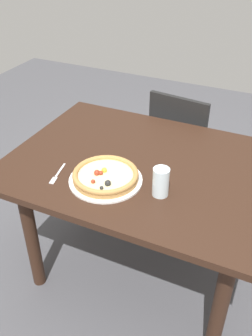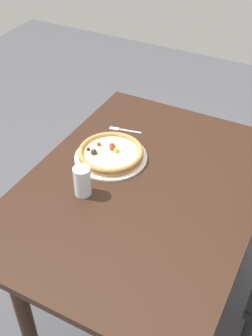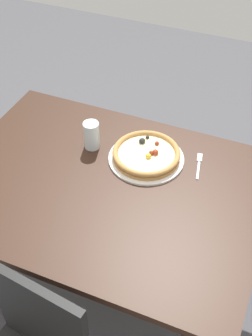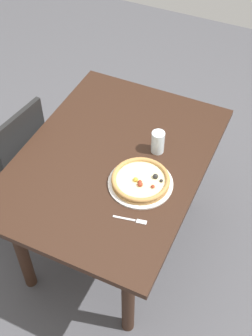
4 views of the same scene
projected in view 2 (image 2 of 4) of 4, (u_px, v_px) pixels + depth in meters
The scene contains 6 objects.
ground_plane at pixel (139, 292), 2.27m from camera, with size 6.00×6.00×0.00m, color #4C4C51.
dining_table at pixel (142, 205), 1.86m from camera, with size 1.32×0.97×0.77m.
plate at pixel (111, 157), 1.93m from camera, with size 0.33×0.33×0.01m, color white.
pizza at pixel (111, 153), 1.91m from camera, with size 0.30×0.30×0.05m.
fork at pixel (123, 130), 2.10m from camera, with size 0.05×0.16×0.00m.
drinking_glass at pixel (82, 181), 1.71m from camera, with size 0.07×0.07×0.13m, color silver.
Camera 2 is at (-1.21, -0.55, 1.96)m, focal length 45.13 mm.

